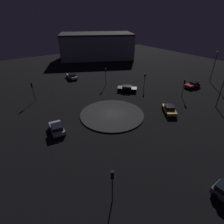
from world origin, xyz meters
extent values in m
plane|color=black|center=(0.00, 0.00, 0.00)|extent=(119.42, 119.42, 0.00)
cylinder|color=#383838|center=(0.00, 0.00, 0.10)|extent=(11.82, 11.82, 0.21)
cube|color=gold|center=(5.45, 9.39, 0.61)|extent=(4.31, 3.73, 0.56)
cube|color=black|center=(5.33, 9.48, 1.17)|extent=(2.35, 2.30, 0.55)
cylinder|color=black|center=(7.15, 9.32, 0.33)|extent=(0.68, 0.56, 0.67)
cylinder|color=black|center=(6.14, 7.84, 0.33)|extent=(0.68, 0.56, 0.67)
cylinder|color=black|center=(4.77, 10.94, 0.33)|extent=(0.68, 0.56, 0.67)
cylinder|color=black|center=(3.76, 9.47, 0.33)|extent=(0.68, 0.56, 0.67)
cylinder|color=black|center=(19.84, 1.05, 0.33)|extent=(0.66, 0.24, 0.65)
cylinder|color=black|center=(19.90, -0.82, 0.33)|extent=(0.66, 0.24, 0.65)
cube|color=silver|center=(-0.48, -10.26, 0.62)|extent=(4.07, 2.35, 0.61)
cube|color=black|center=(-0.05, -10.32, 1.19)|extent=(2.08, 1.87, 0.53)
cylinder|color=black|center=(-1.98, -11.00, 0.32)|extent=(0.66, 0.30, 0.63)
cylinder|color=black|center=(-1.74, -9.16, 0.32)|extent=(0.66, 0.30, 0.63)
cylinder|color=black|center=(0.77, -11.36, 0.32)|extent=(0.66, 0.30, 0.63)
cylinder|color=black|center=(1.02, -9.52, 0.32)|extent=(0.66, 0.30, 0.63)
cube|color=white|center=(-23.66, 2.00, 0.62)|extent=(4.55, 1.74, 0.62)
cube|color=black|center=(-23.24, 2.00, 1.19)|extent=(2.00, 1.53, 0.52)
cylinder|color=black|center=(-25.30, 1.13, 0.31)|extent=(0.62, 0.22, 0.62)
cylinder|color=black|center=(-25.30, 2.87, 0.31)|extent=(0.62, 0.22, 0.62)
cylinder|color=black|center=(-22.03, 1.13, 0.31)|extent=(0.62, 0.22, 0.62)
cylinder|color=black|center=(-22.02, 2.87, 0.31)|extent=(0.62, 0.22, 0.62)
cube|color=black|center=(-7.37, 9.39, 0.61)|extent=(4.48, 4.52, 0.60)
cube|color=black|center=(-7.41, 9.35, 1.13)|extent=(2.66, 2.67, 0.44)
cylinder|color=black|center=(-6.87, 11.20, 0.31)|extent=(0.59, 0.59, 0.61)
cylinder|color=black|center=(-5.57, 9.92, 0.31)|extent=(0.59, 0.59, 0.61)
cylinder|color=black|center=(-9.16, 8.86, 0.31)|extent=(0.59, 0.59, 0.61)
cylinder|color=black|center=(-7.86, 7.58, 0.31)|extent=(0.59, 0.59, 0.61)
cube|color=red|center=(-0.05, 24.66, 0.63)|extent=(1.78, 4.24, 0.57)
cube|color=black|center=(-0.05, 25.28, 1.14)|extent=(1.56, 1.88, 0.45)
cylinder|color=black|center=(0.84, 23.14, 0.34)|extent=(0.22, 0.68, 0.68)
cylinder|color=black|center=(-0.93, 23.13, 0.34)|extent=(0.22, 0.68, 0.68)
cylinder|color=black|center=(0.84, 26.19, 0.34)|extent=(0.22, 0.68, 0.68)
cylinder|color=black|center=(-0.93, 26.19, 0.34)|extent=(0.22, 0.68, 0.68)
cylinder|color=#2D2D2D|center=(2.15, 17.57, 1.54)|extent=(0.12, 0.12, 3.09)
cube|color=black|center=(2.15, 17.57, 3.54)|extent=(0.32, 0.25, 0.90)
sphere|color=#3F0C0C|center=(2.13, 17.43, 3.81)|extent=(0.20, 0.20, 0.20)
sphere|color=#4C380F|center=(2.13, 17.43, 3.54)|extent=(0.20, 0.20, 0.20)
sphere|color=#1EE53F|center=(2.13, 17.43, 3.27)|extent=(0.20, 0.20, 0.20)
cylinder|color=#2D2D2D|center=(-13.51, 7.19, 1.76)|extent=(0.12, 0.12, 3.53)
cube|color=black|center=(-13.51, 7.19, 3.98)|extent=(0.34, 0.37, 0.90)
sphere|color=#3F0C0C|center=(-13.39, 7.12, 4.25)|extent=(0.20, 0.20, 0.20)
sphere|color=yellow|center=(-13.39, 7.12, 3.98)|extent=(0.20, 0.20, 0.20)
sphere|color=#0F3819|center=(-13.39, 7.12, 3.71)|extent=(0.20, 0.20, 0.20)
cylinder|color=#2D2D2D|center=(-14.21, -10.41, 1.56)|extent=(0.12, 0.12, 3.12)
cube|color=black|center=(-14.21, -10.41, 3.57)|extent=(0.35, 0.37, 0.90)
sphere|color=#3F0C0C|center=(-14.10, -10.32, 3.84)|extent=(0.20, 0.20, 0.20)
sphere|color=yellow|center=(-14.10, -10.32, 3.57)|extent=(0.20, 0.20, 0.20)
sphere|color=#0F3819|center=(-14.10, -10.32, 3.30)|extent=(0.20, 0.20, 0.20)
cylinder|color=#2D2D2D|center=(14.35, -9.67, 1.68)|extent=(0.12, 0.12, 3.37)
cube|color=black|center=(14.35, -9.67, 3.82)|extent=(0.35, 0.37, 0.90)
sphere|color=#3F0C0C|center=(14.23, -9.59, 4.09)|extent=(0.20, 0.20, 0.20)
sphere|color=yellow|center=(14.23, -9.59, 3.82)|extent=(0.20, 0.20, 0.20)
sphere|color=#0F3819|center=(14.23, -9.59, 3.55)|extent=(0.20, 0.20, 0.20)
cylinder|color=#2D2D2D|center=(-6.34, 13.94, 1.45)|extent=(0.12, 0.12, 2.91)
cube|color=black|center=(-6.34, 13.94, 3.36)|extent=(0.36, 0.32, 0.90)
sphere|color=#3F0C0C|center=(-6.28, 13.80, 3.63)|extent=(0.20, 0.20, 0.20)
sphere|color=yellow|center=(-6.28, 13.80, 3.36)|extent=(0.20, 0.20, 0.20)
sphere|color=#0F3819|center=(-6.28, 13.80, 3.09)|extent=(0.20, 0.20, 0.20)
cylinder|color=#4C4C51|center=(9.18, 19.14, 4.42)|extent=(0.18, 0.18, 8.84)
cylinder|color=#4C4C51|center=(0.20, 32.29, 3.85)|extent=(0.18, 0.18, 7.69)
sphere|color=#F9D166|center=(0.20, 32.29, 7.86)|extent=(0.57, 0.57, 0.57)
cube|color=#8C939E|center=(-42.64, 21.36, 4.44)|extent=(24.78, 31.43, 8.88)
cube|color=#333338|center=(-42.64, 21.36, 9.23)|extent=(24.78, 31.43, 0.70)
camera|label=1|loc=(23.47, -15.87, 16.65)|focal=28.22mm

